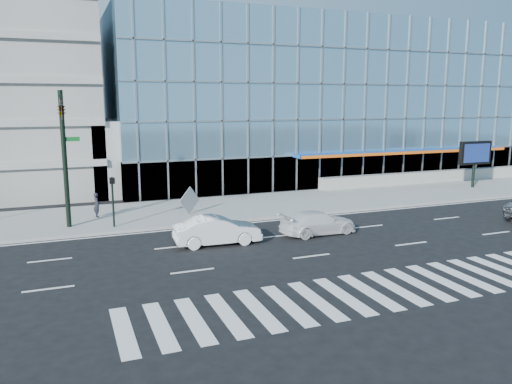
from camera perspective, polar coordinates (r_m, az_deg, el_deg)
ground at (r=28.35m, az=2.59°, el=-5.05°), size 160.00×160.00×0.00m
sidewalk at (r=35.58m, az=-2.64°, el=-1.75°), size 120.00×8.00×0.15m
theatre_building at (r=56.83m, az=4.98°, el=10.27°), size 42.00×26.00×15.00m
ramp_block at (r=43.51m, az=-14.50°, el=4.04°), size 6.00×8.00×6.00m
retaining_wall at (r=51.17m, az=22.30°, el=1.84°), size 30.00×0.80×1.00m
traffic_signal at (r=29.57m, az=-21.24°, el=7.02°), size 1.14×5.74×8.00m
ped_signal_post at (r=30.51m, az=-16.06°, el=-0.23°), size 0.30×0.33×3.00m
marquee_sign at (r=46.94m, az=23.75°, el=4.02°), size 3.20×0.43×4.00m
white_suv at (r=28.84m, az=7.11°, el=-3.50°), size 4.66×2.13×1.32m
white_sedan at (r=26.64m, az=-4.45°, el=-4.40°), size 4.69×1.86×1.52m
pedestrian at (r=33.62m, az=-17.74°, el=-1.43°), size 0.50×0.65×1.60m
tilted_panel at (r=33.23m, az=-7.61°, el=-0.96°), size 1.59×1.01×1.83m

